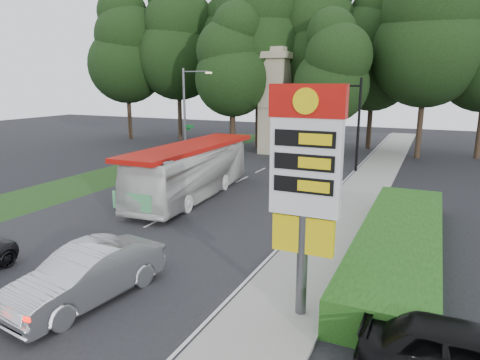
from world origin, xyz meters
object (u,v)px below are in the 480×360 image
at_px(streetlight_signs, 187,111).
at_px(sedan_silver, 87,275).
at_px(traffic_signal_mast, 342,111).
at_px(gas_station_pylon, 305,172).
at_px(parked_car_black, 466,358).
at_px(monument, 275,101).
at_px(transit_bus, 192,171).

relative_size(streetlight_signs, sedan_silver, 1.48).
xyz_separation_m(streetlight_signs, sedan_silver, (9.69, -21.97, -3.55)).
bearing_deg(traffic_signal_mast, gas_station_pylon, -80.91).
height_order(gas_station_pylon, traffic_signal_mast, traffic_signal_mast).
bearing_deg(gas_station_pylon, traffic_signal_mast, 99.09).
relative_size(gas_station_pylon, parked_car_black, 1.44).
bearing_deg(traffic_signal_mast, monument, 142.00).
relative_size(gas_station_pylon, traffic_signal_mast, 0.95).
bearing_deg(parked_car_black, traffic_signal_mast, 18.41).
distance_m(transit_bus, sedan_silver, 12.89).
distance_m(gas_station_pylon, monument, 30.17).
bearing_deg(streetlight_signs, transit_bus, -57.31).
bearing_deg(transit_bus, monument, 89.19).
bearing_deg(transit_bus, traffic_signal_mast, 56.05).
distance_m(streetlight_signs, sedan_silver, 24.27).
bearing_deg(transit_bus, streetlight_signs, 118.08).
height_order(traffic_signal_mast, parked_car_black, traffic_signal_mast).
distance_m(transit_bus, parked_car_black, 18.65).
distance_m(gas_station_pylon, sedan_silver, 7.66).
relative_size(traffic_signal_mast, parked_car_black, 1.51).
height_order(traffic_signal_mast, transit_bus, traffic_signal_mast).
distance_m(gas_station_pylon, streetlight_signs, 25.74).
bearing_deg(gas_station_pylon, sedan_silver, -163.27).
xyz_separation_m(gas_station_pylon, streetlight_signs, (-16.19, 20.01, -0.01)).
distance_m(streetlight_signs, parked_car_black, 29.93).
xyz_separation_m(traffic_signal_mast, transit_bus, (-6.51, -11.58, -3.06)).
bearing_deg(gas_station_pylon, streetlight_signs, 128.96).
height_order(streetlight_signs, monument, monument).
distance_m(monument, parked_car_black, 33.60).
bearing_deg(traffic_signal_mast, transit_bus, -119.34).
xyz_separation_m(gas_station_pylon, parked_car_black, (4.30, -1.49, -3.64)).
xyz_separation_m(streetlight_signs, parked_car_black, (20.49, -21.51, -3.63)).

